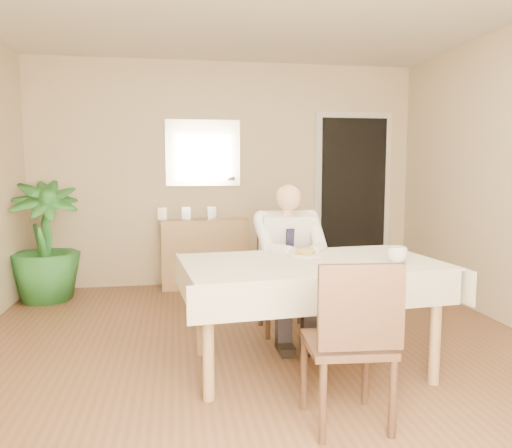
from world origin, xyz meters
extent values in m
plane|color=brown|center=(0.00, 0.00, 0.00)|extent=(5.00, 5.00, 0.00)
cube|color=#C6B28C|center=(0.00, 2.50, 1.30)|extent=(4.50, 0.02, 2.60)
cube|color=#C6B28C|center=(0.00, -2.50, 1.30)|extent=(4.50, 0.02, 2.60)
cube|color=silver|center=(0.00, -2.48, 1.45)|extent=(1.34, 0.02, 1.44)
cube|color=white|center=(0.00, -2.46, 1.45)|extent=(1.18, 0.02, 1.28)
cube|color=silver|center=(1.55, 2.48, 1.00)|extent=(0.96, 0.03, 2.10)
cube|color=black|center=(1.55, 2.45, 1.00)|extent=(0.80, 0.05, 1.95)
cube|color=silver|center=(-0.28, 2.48, 1.55)|extent=(0.86, 0.03, 0.76)
cube|color=white|center=(-0.28, 2.46, 1.55)|extent=(0.74, 0.02, 0.64)
cube|color=#9C764B|center=(0.29, -0.18, 0.72)|extent=(1.68, 1.05, 0.04)
cube|color=beige|center=(0.29, -0.18, 0.75)|extent=(1.79, 1.16, 0.01)
cube|color=beige|center=(0.29, -0.68, 0.64)|extent=(1.69, 0.17, 0.22)
cube|color=beige|center=(0.29, 0.32, 0.64)|extent=(1.69, 0.17, 0.22)
cube|color=beige|center=(-0.56, -0.18, 0.64)|extent=(0.11, 1.00, 0.22)
cube|color=beige|center=(1.14, -0.18, 0.64)|extent=(0.11, 1.00, 0.22)
cylinder|color=#9C764B|center=(-0.43, -0.55, 0.35)|extent=(0.07, 0.07, 0.70)
cylinder|color=#9C764B|center=(1.01, -0.55, 0.35)|extent=(0.07, 0.07, 0.70)
cylinder|color=#9C764B|center=(-0.43, 0.19, 0.35)|extent=(0.07, 0.07, 0.70)
cylinder|color=#9C764B|center=(1.01, 0.19, 0.35)|extent=(0.07, 0.07, 0.70)
cube|color=#3F2618|center=(0.29, 0.62, 0.42)|extent=(0.46, 0.46, 0.04)
cube|color=#3F2618|center=(0.29, 0.81, 0.66)|extent=(0.41, 0.10, 0.41)
cylinder|color=#3F2618|center=(0.11, 0.45, 0.20)|extent=(0.04, 0.04, 0.40)
cylinder|color=#3F2618|center=(0.46, 0.45, 0.20)|extent=(0.04, 0.04, 0.40)
cylinder|color=#3F2618|center=(0.11, 0.80, 0.20)|extent=(0.04, 0.04, 0.40)
cylinder|color=#3F2618|center=(0.46, 0.80, 0.20)|extent=(0.04, 0.04, 0.40)
cube|color=#3F2618|center=(0.28, -0.93, 0.44)|extent=(0.46, 0.46, 0.04)
cube|color=#3F2618|center=(0.28, -1.12, 0.70)|extent=(0.43, 0.07, 0.43)
cylinder|color=#3F2618|center=(0.10, -1.11, 0.21)|extent=(0.04, 0.04, 0.42)
cylinder|color=#3F2618|center=(0.47, -1.11, 0.21)|extent=(0.04, 0.04, 0.42)
cylinder|color=#3F2618|center=(0.10, -0.74, 0.21)|extent=(0.04, 0.04, 0.42)
cylinder|color=#3F2618|center=(0.47, -0.74, 0.21)|extent=(0.04, 0.04, 0.42)
cube|color=white|center=(0.29, 0.58, 0.75)|extent=(0.42, 0.31, 0.55)
cube|color=black|center=(0.29, 0.46, 0.72)|extent=(0.07, 0.08, 0.36)
cylinder|color=tan|center=(0.29, 0.54, 1.03)|extent=(0.09, 0.09, 0.08)
sphere|color=tan|center=(0.29, 0.51, 1.14)|extent=(0.21, 0.21, 0.21)
cube|color=black|center=(0.19, 0.38, 0.52)|extent=(0.13, 0.42, 0.13)
cube|color=black|center=(0.39, 0.38, 0.52)|extent=(0.13, 0.42, 0.13)
cube|color=black|center=(0.19, 0.20, 0.23)|extent=(0.11, 0.12, 0.45)
cube|color=black|center=(0.39, 0.20, 0.23)|extent=(0.11, 0.12, 0.45)
cube|color=black|center=(0.19, 0.14, 0.04)|extent=(0.11, 0.26, 0.07)
cube|color=black|center=(0.39, 0.14, 0.04)|extent=(0.11, 0.26, 0.07)
cylinder|color=white|center=(0.30, 0.02, 0.76)|extent=(0.26, 0.26, 0.02)
ellipsoid|color=olive|center=(0.30, 0.02, 0.78)|extent=(0.14, 0.14, 0.06)
cylinder|color=silver|center=(0.34, -0.04, 0.78)|extent=(0.01, 0.13, 0.01)
cylinder|color=silver|center=(0.26, -0.04, 0.78)|extent=(0.01, 0.13, 0.01)
imported|color=white|center=(0.84, -0.32, 0.81)|extent=(0.17, 0.17, 0.10)
cube|color=#9C764B|center=(-0.28, 2.32, 0.40)|extent=(0.99, 0.35, 0.79)
cube|color=silver|center=(-0.76, 2.33, 0.86)|extent=(0.10, 0.02, 0.14)
cube|color=silver|center=(-0.49, 2.37, 0.86)|extent=(0.10, 0.02, 0.14)
cube|color=silver|center=(-0.19, 2.39, 0.86)|extent=(0.10, 0.02, 0.14)
imported|color=#215C21|center=(-1.95, 1.99, 0.62)|extent=(0.87, 0.87, 1.25)
camera|label=1|loc=(-0.61, -3.39, 1.38)|focal=35.00mm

